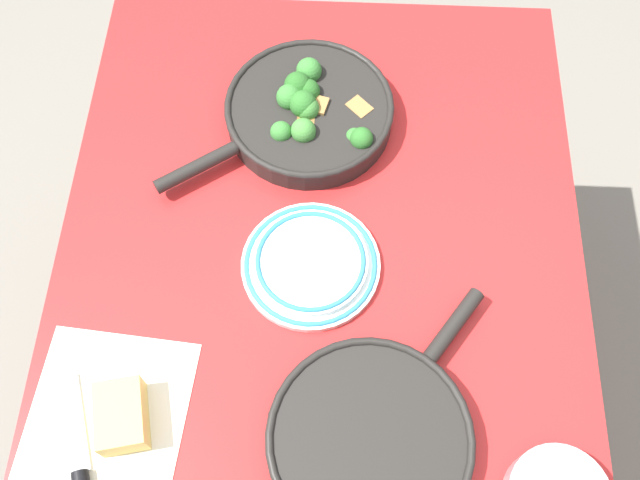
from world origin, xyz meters
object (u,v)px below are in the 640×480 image
object	(u,v)px
skillet_eggs	(371,439)
cheese_block	(122,416)
grater_knife	(81,476)
dinner_plate_stack	(311,263)
skillet_broccoli	(308,111)

from	to	relation	value
skillet_eggs	cheese_block	xyz separation A→B (m)	(0.01, 0.35, 0.00)
grater_knife	dinner_plate_stack	xyz separation A→B (m)	(0.33, -0.30, 0.00)
skillet_eggs	dinner_plate_stack	distance (m)	0.29
skillet_eggs	grater_knife	distance (m)	0.40
skillet_broccoli	skillet_eggs	distance (m)	0.56
skillet_broccoli	grater_knife	distance (m)	0.68
grater_knife	cheese_block	bearing A→B (deg)	-49.60
skillet_broccoli	cheese_block	bearing A→B (deg)	31.79
skillet_eggs	dinner_plate_stack	world-z (taller)	skillet_eggs
skillet_broccoli	skillet_eggs	world-z (taller)	skillet_broccoli
cheese_block	dinner_plate_stack	xyz separation A→B (m)	(0.25, -0.25, -0.01)
skillet_broccoli	dinner_plate_stack	size ratio (longest dim) A/B	1.79
cheese_block	dinner_plate_stack	bearing A→B (deg)	-44.91
skillet_eggs	grater_knife	world-z (taller)	skillet_eggs
grater_knife	cheese_block	size ratio (longest dim) A/B	2.08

